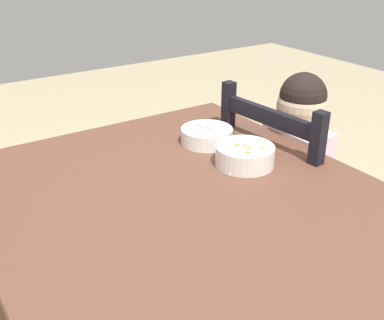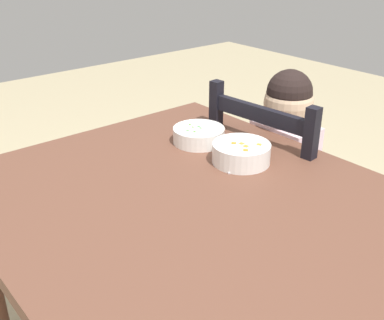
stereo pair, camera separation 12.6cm
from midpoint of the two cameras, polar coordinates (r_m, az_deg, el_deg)
dining_table at (r=1.27m, az=-3.26°, el=-8.57°), size 1.12×0.98×0.75m
dining_chair at (r=1.78m, az=8.25°, el=-5.43°), size 0.46×0.46×0.91m
child_figure at (r=1.69m, az=8.37°, el=-0.08°), size 0.32×0.31×0.95m
bowl_of_peas at (r=1.51m, az=-1.56°, el=3.05°), size 0.17×0.17×0.05m
bowl_of_carrots at (r=1.37m, az=3.42°, el=0.87°), size 0.17×0.17×0.06m
spoon at (r=1.39m, az=0.93°, el=0.10°), size 0.13×0.08×0.01m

